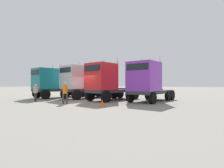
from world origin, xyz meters
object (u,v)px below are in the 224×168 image
at_px(semi_truck_teal, 51,83).
at_px(semi_truck_purple, 147,81).
at_px(visitor_with_camera, 36,91).
at_px(visitor_in_hivis, 65,91).
at_px(semi_truck_silver, 80,82).
at_px(traffic_cone_near, 102,103).
at_px(semi_truck_red, 106,82).

relative_size(semi_truck_teal, semi_truck_purple, 1.07).
bearing_deg(visitor_with_camera, visitor_in_hivis, -50.55).
distance_m(semi_truck_teal, semi_truck_silver, 3.81).
xyz_separation_m(visitor_in_hivis, traffic_cone_near, (3.60, -0.01, -0.79)).
height_order(semi_truck_teal, semi_truck_purple, semi_truck_purple).
bearing_deg(semi_truck_teal, traffic_cone_near, 83.17).
bearing_deg(semi_truck_silver, semi_truck_purple, 105.61).
relative_size(semi_truck_silver, semi_truck_red, 1.05).
xyz_separation_m(semi_truck_red, visitor_with_camera, (-5.72, -3.65, -0.95)).
relative_size(visitor_in_hivis, traffic_cone_near, 3.31).
bearing_deg(visitor_with_camera, semi_truck_red, -12.64).
bearing_deg(semi_truck_teal, visitor_with_camera, 43.12).
relative_size(semi_truck_red, visitor_in_hivis, 3.54).
bearing_deg(semi_truck_purple, semi_truck_red, -68.71).
bearing_deg(visitor_with_camera, semi_truck_silver, 21.66).
distance_m(semi_truck_teal, visitor_with_camera, 4.28).
bearing_deg(semi_truck_silver, visitor_with_camera, -6.98).
height_order(semi_truck_purple, visitor_with_camera, semi_truck_purple).
relative_size(visitor_with_camera, traffic_cone_near, 3.06).
distance_m(semi_truck_silver, semi_truck_red, 3.90).
distance_m(visitor_in_hivis, visitor_with_camera, 4.05).
xyz_separation_m(semi_truck_teal, semi_truck_silver, (3.75, 0.66, 0.09)).
xyz_separation_m(semi_truck_silver, semi_truck_red, (3.83, -0.77, -0.01)).
xyz_separation_m(semi_truck_teal, semi_truck_red, (7.58, -0.11, 0.08)).
height_order(visitor_with_camera, traffic_cone_near, visitor_with_camera).
distance_m(visitor_with_camera, traffic_cone_near, 7.67).
bearing_deg(traffic_cone_near, visitor_with_camera, 177.12).
bearing_deg(semi_truck_red, visitor_in_hivis, -7.83).
height_order(semi_truck_red, traffic_cone_near, semi_truck_red).
height_order(semi_truck_silver, visitor_in_hivis, semi_truck_silver).
bearing_deg(semi_truck_silver, traffic_cone_near, 66.25).
distance_m(semi_truck_silver, visitor_with_camera, 4.90).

